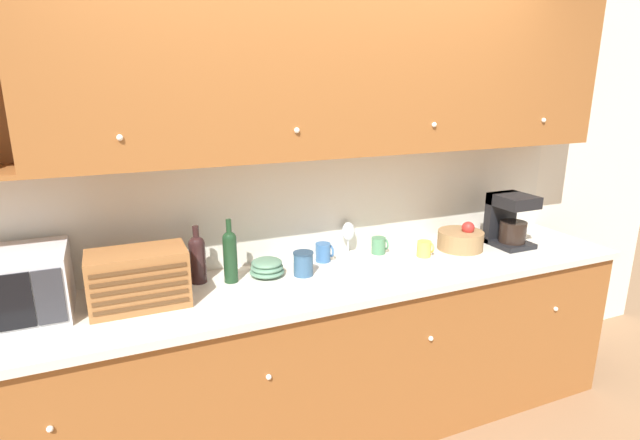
# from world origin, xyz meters

# --- Properties ---
(ground_plane) EXTENTS (24.00, 24.00, 0.00)m
(ground_plane) POSITION_xyz_m (0.00, 0.00, 0.00)
(ground_plane) COLOR #896647
(wall_back) EXTENTS (5.89, 0.06, 2.60)m
(wall_back) POSITION_xyz_m (0.00, 0.03, 1.30)
(wall_back) COLOR silver
(wall_back) RESTS_ON ground_plane
(counter_unit) EXTENTS (3.51, 0.68, 0.95)m
(counter_unit) POSITION_xyz_m (0.00, -0.33, 0.48)
(counter_unit) COLOR #935628
(counter_unit) RESTS_ON ground_plane
(backsplash_panel) EXTENTS (3.49, 0.01, 0.62)m
(backsplash_panel) POSITION_xyz_m (0.00, -0.01, 1.26)
(backsplash_panel) COLOR silver
(backsplash_panel) RESTS_ON counter_unit
(upper_cabinets) EXTENTS (3.49, 0.37, 0.82)m
(upper_cabinets) POSITION_xyz_m (0.17, -0.18, 1.98)
(upper_cabinets) COLOR #935628
(upper_cabinets) RESTS_ON backsplash_panel
(microwave) EXTENTS (0.49, 0.38, 0.29)m
(microwave) POSITION_xyz_m (-1.45, -0.24, 1.10)
(microwave) COLOR silver
(microwave) RESTS_ON counter_unit
(bread_box) EXTENTS (0.43, 0.25, 0.26)m
(bread_box) POSITION_xyz_m (-0.93, -0.32, 1.08)
(bread_box) COLOR #996033
(bread_box) RESTS_ON counter_unit
(second_wine_bottle) EXTENTS (0.08, 0.08, 0.30)m
(second_wine_bottle) POSITION_xyz_m (-0.63, -0.15, 1.09)
(second_wine_bottle) COLOR black
(second_wine_bottle) RESTS_ON counter_unit
(wine_bottle) EXTENTS (0.07, 0.07, 0.33)m
(wine_bottle) POSITION_xyz_m (-0.48, -0.21, 1.10)
(wine_bottle) COLOR #19381E
(wine_bottle) RESTS_ON counter_unit
(bowl_stack_on_counter) EXTENTS (0.18, 0.18, 0.09)m
(bowl_stack_on_counter) POSITION_xyz_m (-0.29, -0.20, 1.00)
(bowl_stack_on_counter) COLOR slate
(bowl_stack_on_counter) RESTS_ON counter_unit
(storage_canister) EXTENTS (0.11, 0.11, 0.13)m
(storage_canister) POSITION_xyz_m (-0.11, -0.27, 1.02)
(storage_canister) COLOR #33567A
(storage_canister) RESTS_ON counter_unit
(mug_patterned_third) EXTENTS (0.10, 0.08, 0.11)m
(mug_patterned_third) POSITION_xyz_m (0.07, -0.12, 1.01)
(mug_patterned_third) COLOR #38669E
(mug_patterned_third) RESTS_ON counter_unit
(wine_glass) EXTENTS (0.08, 0.08, 0.19)m
(wine_glass) POSITION_xyz_m (0.25, -0.06, 1.08)
(wine_glass) COLOR silver
(wine_glass) RESTS_ON counter_unit
(mug) EXTENTS (0.10, 0.08, 0.10)m
(mug) POSITION_xyz_m (0.42, -0.13, 1.00)
(mug) COLOR #4C845B
(mug) RESTS_ON counter_unit
(mug_blue_second) EXTENTS (0.09, 0.08, 0.09)m
(mug_blue_second) POSITION_xyz_m (0.64, -0.28, 1.00)
(mug_blue_second) COLOR gold
(mug_blue_second) RESTS_ON counter_unit
(fruit_basket) EXTENTS (0.27, 0.27, 0.17)m
(fruit_basket) POSITION_xyz_m (0.92, -0.26, 1.01)
(fruit_basket) COLOR #937047
(fruit_basket) RESTS_ON counter_unit
(coffee_maker) EXTENTS (0.21, 0.25, 0.32)m
(coffee_maker) POSITION_xyz_m (1.23, -0.30, 1.12)
(coffee_maker) COLOR black
(coffee_maker) RESTS_ON counter_unit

